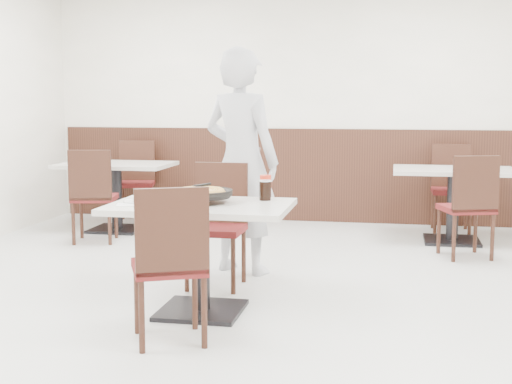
% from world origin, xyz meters
% --- Properties ---
extents(floor, '(7.00, 7.00, 0.00)m').
position_xyz_m(floor, '(0.00, 0.00, 0.00)').
color(floor, '#BABAB5').
rests_on(floor, ground).
extents(wall_back, '(6.00, 0.04, 2.80)m').
position_xyz_m(wall_back, '(0.00, 3.50, 1.40)').
color(wall_back, beige).
rests_on(wall_back, floor).
extents(wainscot_back, '(5.90, 0.03, 1.10)m').
position_xyz_m(wainscot_back, '(0.00, 3.48, 0.55)').
color(wainscot_back, black).
rests_on(wainscot_back, floor).
extents(main_table, '(1.29, 0.94, 0.75)m').
position_xyz_m(main_table, '(-0.18, -0.33, 0.38)').
color(main_table, beige).
rests_on(main_table, floor).
extents(chair_near, '(0.56, 0.56, 0.95)m').
position_xyz_m(chair_near, '(-0.21, -0.92, 0.47)').
color(chair_near, black).
rests_on(chair_near, floor).
extents(chair_far, '(0.42, 0.42, 0.95)m').
position_xyz_m(chair_far, '(-0.25, 0.34, 0.47)').
color(chair_far, black).
rests_on(chair_far, floor).
extents(trivet, '(0.13, 0.13, 0.04)m').
position_xyz_m(trivet, '(-0.19, -0.32, 0.77)').
color(trivet, black).
rests_on(trivet, main_table).
extents(pizza_pan, '(0.42, 0.42, 0.01)m').
position_xyz_m(pizza_pan, '(-0.17, -0.30, 0.79)').
color(pizza_pan, black).
rests_on(pizza_pan, trivet).
extents(pizza, '(0.40, 0.40, 0.02)m').
position_xyz_m(pizza, '(-0.19, -0.30, 0.81)').
color(pizza, gold).
rests_on(pizza, pizza_pan).
extents(pizza_server, '(0.09, 0.10, 0.00)m').
position_xyz_m(pizza_server, '(-0.18, -0.26, 0.84)').
color(pizza_server, silver).
rests_on(pizza_server, pizza).
extents(napkin, '(0.17, 0.17, 0.00)m').
position_xyz_m(napkin, '(-0.64, -0.48, 0.75)').
color(napkin, silver).
rests_on(napkin, main_table).
extents(side_plate, '(0.18, 0.18, 0.01)m').
position_xyz_m(side_plate, '(-0.62, -0.39, 0.76)').
color(side_plate, silver).
rests_on(side_plate, napkin).
extents(fork, '(0.03, 0.17, 0.00)m').
position_xyz_m(fork, '(-0.61, -0.38, 0.77)').
color(fork, silver).
rests_on(fork, side_plate).
extents(cola_glass, '(0.09, 0.09, 0.13)m').
position_xyz_m(cola_glass, '(0.22, -0.09, 0.81)').
color(cola_glass, black).
rests_on(cola_glass, main_table).
extents(red_cup, '(0.09, 0.09, 0.16)m').
position_xyz_m(red_cup, '(0.19, 0.05, 0.83)').
color(red_cup, red).
rests_on(red_cup, main_table).
extents(diner_person, '(0.79, 0.66, 1.86)m').
position_xyz_m(diner_person, '(-0.16, 0.87, 0.93)').
color(diner_person, silver).
rests_on(diner_person, floor).
extents(bg_table_left, '(1.29, 0.95, 0.75)m').
position_xyz_m(bg_table_left, '(-1.91, 2.46, 0.38)').
color(bg_table_left, beige).
rests_on(bg_table_left, floor).
extents(bg_chair_left_near, '(0.50, 0.50, 0.95)m').
position_xyz_m(bg_chair_left_near, '(-1.89, 1.83, 0.47)').
color(bg_chair_left_near, black).
rests_on(bg_chair_left_near, floor).
extents(bg_chair_left_far, '(0.51, 0.51, 0.95)m').
position_xyz_m(bg_chair_left_far, '(-1.91, 3.06, 0.47)').
color(bg_chair_left_far, black).
rests_on(bg_chair_left_far, floor).
extents(bg_table_right, '(1.26, 0.90, 0.75)m').
position_xyz_m(bg_table_right, '(1.69, 2.51, 0.38)').
color(bg_table_right, beige).
rests_on(bg_table_right, floor).
extents(bg_chair_right_near, '(0.53, 0.53, 0.95)m').
position_xyz_m(bg_chair_right_near, '(1.74, 1.79, 0.47)').
color(bg_chair_right_near, black).
rests_on(bg_chair_right_near, floor).
extents(bg_chair_right_far, '(0.43, 0.43, 0.95)m').
position_xyz_m(bg_chair_right_far, '(1.72, 3.09, 0.47)').
color(bg_chair_right_far, black).
rests_on(bg_chair_right_far, floor).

